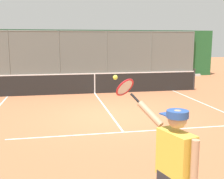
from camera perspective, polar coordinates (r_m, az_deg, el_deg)
name	(u,v)px	position (r m, az deg, el deg)	size (l,w,h in m)	color
ground_plane	(112,116)	(9.33, -0.04, -5.42)	(60.00, 60.00, 0.00)	#A8603D
court_line_markings	(125,135)	(7.57, 2.71, -9.06)	(7.87, 10.68, 0.01)	white
fence_backdrop	(83,54)	(19.12, -5.93, 7.06)	(18.25, 1.37, 3.14)	slate
tennis_net	(95,83)	(13.29, -3.50, 1.32)	(10.11, 0.09, 1.07)	#2D2D2D
tennis_player	(174,168)	(3.48, 12.32, -15.16)	(0.76, 1.28, 1.98)	silver
tennis_ball_mid_court	(177,111)	(10.14, 12.97, -4.25)	(0.07, 0.07, 0.07)	#D6E042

